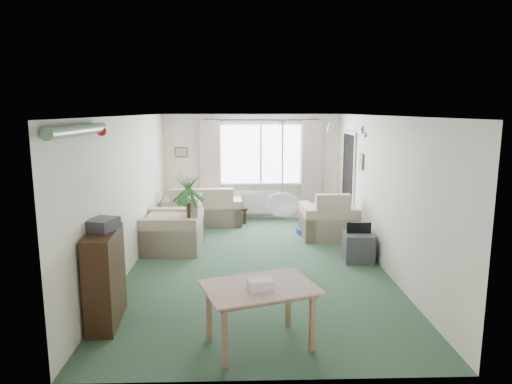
{
  "coord_description": "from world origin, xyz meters",
  "views": [
    {
      "loc": [
        -0.23,
        -7.12,
        2.48
      ],
      "look_at": [
        0.0,
        0.3,
        1.15
      ],
      "focal_mm": 32.0,
      "sensor_mm": 36.0,
      "label": 1
    }
  ],
  "objects_px": {
    "pet_bed": "(310,230)",
    "bookshelf": "(105,277)",
    "armchair_corner": "(328,214)",
    "sofa": "(203,205)",
    "armchair_left": "(172,223)",
    "houseplant": "(189,214)",
    "dining_table": "(259,317)",
    "tv_cube": "(358,247)",
    "coffee_table": "(228,216)"
  },
  "relations": [
    {
      "from": "pet_bed",
      "to": "bookshelf",
      "type": "bearing_deg",
      "value": -127.59
    },
    {
      "from": "armchair_corner",
      "to": "bookshelf",
      "type": "bearing_deg",
      "value": 46.9
    },
    {
      "from": "sofa",
      "to": "armchair_corner",
      "type": "distance_m",
      "value": 2.81
    },
    {
      "from": "armchair_left",
      "to": "houseplant",
      "type": "distance_m",
      "value": 0.56
    },
    {
      "from": "dining_table",
      "to": "houseplant",
      "type": "bearing_deg",
      "value": 109.16
    },
    {
      "from": "dining_table",
      "to": "tv_cube",
      "type": "bearing_deg",
      "value": 57.37
    },
    {
      "from": "dining_table",
      "to": "pet_bed",
      "type": "bearing_deg",
      "value": 74.93
    },
    {
      "from": "armchair_left",
      "to": "dining_table",
      "type": "bearing_deg",
      "value": 24.28
    },
    {
      "from": "dining_table",
      "to": "armchair_left",
      "type": "bearing_deg",
      "value": 112.46
    },
    {
      "from": "sofa",
      "to": "coffee_table",
      "type": "distance_m",
      "value": 0.6
    },
    {
      "from": "tv_cube",
      "to": "pet_bed",
      "type": "xyz_separation_m",
      "value": [
        -0.54,
        1.75,
        -0.18
      ]
    },
    {
      "from": "armchair_corner",
      "to": "armchair_left",
      "type": "height_order",
      "value": "armchair_left"
    },
    {
      "from": "coffee_table",
      "to": "dining_table",
      "type": "height_order",
      "value": "dining_table"
    },
    {
      "from": "sofa",
      "to": "houseplant",
      "type": "xyz_separation_m",
      "value": [
        -0.05,
        -2.21,
        0.31
      ]
    },
    {
      "from": "armchair_left",
      "to": "houseplant",
      "type": "bearing_deg",
      "value": 46.49
    },
    {
      "from": "houseplant",
      "to": "armchair_corner",
      "type": "bearing_deg",
      "value": 22.64
    },
    {
      "from": "bookshelf",
      "to": "dining_table",
      "type": "relative_size",
      "value": 1.06
    },
    {
      "from": "sofa",
      "to": "armchair_left",
      "type": "height_order",
      "value": "armchair_left"
    },
    {
      "from": "armchair_corner",
      "to": "dining_table",
      "type": "relative_size",
      "value": 1.0
    },
    {
      "from": "armchair_corner",
      "to": "houseplant",
      "type": "relative_size",
      "value": 0.71
    },
    {
      "from": "bookshelf",
      "to": "dining_table",
      "type": "height_order",
      "value": "bookshelf"
    },
    {
      "from": "armchair_corner",
      "to": "sofa",
      "type": "bearing_deg",
      "value": -24.16
    },
    {
      "from": "bookshelf",
      "to": "pet_bed",
      "type": "distance_m",
      "value": 4.94
    },
    {
      "from": "bookshelf",
      "to": "pet_bed",
      "type": "height_order",
      "value": "bookshelf"
    },
    {
      "from": "sofa",
      "to": "pet_bed",
      "type": "height_order",
      "value": "sofa"
    },
    {
      "from": "armchair_corner",
      "to": "coffee_table",
      "type": "xyz_separation_m",
      "value": [
        -2.03,
        1.12,
        -0.29
      ]
    },
    {
      "from": "armchair_left",
      "to": "bookshelf",
      "type": "xyz_separation_m",
      "value": [
        -0.34,
        -2.89,
        0.07
      ]
    },
    {
      "from": "coffee_table",
      "to": "dining_table",
      "type": "xyz_separation_m",
      "value": [
        0.5,
        -5.35,
        0.15
      ]
    },
    {
      "from": "armchair_left",
      "to": "coffee_table",
      "type": "height_order",
      "value": "armchair_left"
    },
    {
      "from": "sofa",
      "to": "houseplant",
      "type": "bearing_deg",
      "value": 86.33
    },
    {
      "from": "armchair_left",
      "to": "sofa",
      "type": "bearing_deg",
      "value": 169.66
    },
    {
      "from": "armchair_left",
      "to": "houseplant",
      "type": "xyz_separation_m",
      "value": [
        0.35,
        -0.36,
        0.25
      ]
    },
    {
      "from": "pet_bed",
      "to": "armchair_corner",
      "type": "bearing_deg",
      "value": -39.84
    },
    {
      "from": "sofa",
      "to": "bookshelf",
      "type": "height_order",
      "value": "bookshelf"
    },
    {
      "from": "armchair_corner",
      "to": "coffee_table",
      "type": "distance_m",
      "value": 2.34
    },
    {
      "from": "bookshelf",
      "to": "houseplant",
      "type": "bearing_deg",
      "value": 70.43
    },
    {
      "from": "bookshelf",
      "to": "pet_bed",
      "type": "bearing_deg",
      "value": 48.19
    },
    {
      "from": "armchair_corner",
      "to": "armchair_left",
      "type": "xyz_separation_m",
      "value": [
        -2.98,
        -0.73,
        0.02
      ]
    },
    {
      "from": "sofa",
      "to": "tv_cube",
      "type": "relative_size",
      "value": 3.24
    },
    {
      "from": "bookshelf",
      "to": "houseplant",
      "type": "distance_m",
      "value": 2.63
    },
    {
      "from": "bookshelf",
      "to": "houseplant",
      "type": "height_order",
      "value": "houseplant"
    },
    {
      "from": "houseplant",
      "to": "coffee_table",
      "type": "bearing_deg",
      "value": 75.1
    },
    {
      "from": "sofa",
      "to": "houseplant",
      "type": "height_order",
      "value": "houseplant"
    },
    {
      "from": "houseplant",
      "to": "pet_bed",
      "type": "bearing_deg",
      "value": 30.58
    },
    {
      "from": "dining_table",
      "to": "tv_cube",
      "type": "xyz_separation_m",
      "value": [
        1.76,
        2.74,
        -0.09
      ]
    },
    {
      "from": "tv_cube",
      "to": "coffee_table",
      "type": "bearing_deg",
      "value": 134.62
    },
    {
      "from": "coffee_table",
      "to": "pet_bed",
      "type": "distance_m",
      "value": 1.92
    },
    {
      "from": "armchair_corner",
      "to": "pet_bed",
      "type": "bearing_deg",
      "value": -40.49
    },
    {
      "from": "coffee_table",
      "to": "sofa",
      "type": "bearing_deg",
      "value": 180.0
    },
    {
      "from": "armchair_corner",
      "to": "bookshelf",
      "type": "distance_m",
      "value": 4.91
    }
  ]
}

